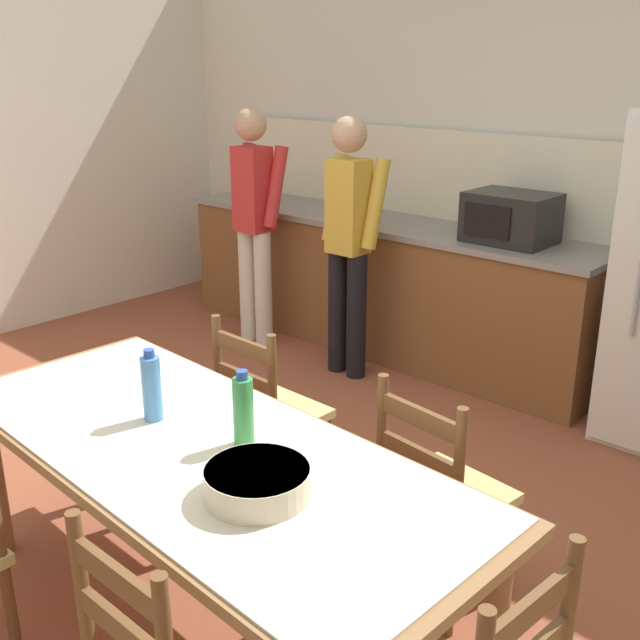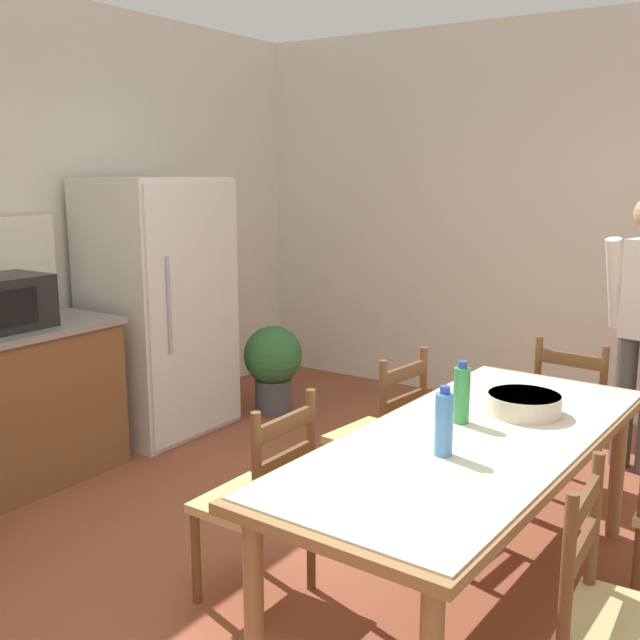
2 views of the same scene
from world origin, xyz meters
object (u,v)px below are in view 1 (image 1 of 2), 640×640
Objects in this scene: microwave at (511,218)px; bottle_near_centre at (152,387)px; dining_table at (200,464)px; person_at_sink at (254,215)px; person_at_counter at (349,235)px; chair_side_far_left at (268,414)px; serving_bowl at (257,480)px; chair_side_far_right at (439,495)px; bottle_off_centre at (243,411)px.

microwave reaches higher than bottle_near_centre.
person_at_sink is (-2.04, 2.18, 0.26)m from dining_table.
person_at_sink is at bearing -163.84° from microwave.
microwave is 0.99m from person_at_counter.
person_at_sink is at bearing 88.71° from person_at_counter.
person_at_sink is at bearing -40.73° from chair_side_far_left.
chair_side_far_right reaches higher than serving_bowl.
microwave is 1.85× the size of bottle_off_centre.
person_at_sink is (-1.59, 1.43, 0.50)m from chair_side_far_left.
bottle_off_centre is 0.84m from chair_side_far_right.
serving_bowl is (0.37, -0.08, 0.13)m from dining_table.
serving_bowl is 0.35× the size of chair_side_far_right.
person_at_sink reaches higher than chair_side_far_left.
serving_bowl is 0.19× the size of person_at_counter.
bottle_near_centre is at bearing 177.41° from dining_table.
dining_table is at bearing -2.59° from bottle_near_centre.
bottle_near_centre is 0.30× the size of chair_side_far_right.
microwave is 1.56× the size of serving_bowl.
bottle_near_centre is 0.30× the size of chair_side_far_left.
chair_side_far_left is 2.20m from person_at_sink.
person_at_counter reaches higher than dining_table.
person_at_sink reaches higher than chair_side_far_right.
microwave is 0.55× the size of chair_side_far_left.
dining_table is 3.00m from person_at_sink.
bottle_off_centre reaches higher than chair_side_far_right.
person_at_sink is (-2.56, 1.47, 0.50)m from chair_side_far_right.
dining_table is 2.41× the size of chair_side_far_left.
microwave is at bearing -58.03° from person_at_counter.
serving_bowl is at bearing 86.51° from chair_side_far_right.
microwave is 2.03m from chair_side_far_left.
bottle_near_centre is (0.05, -2.66, -0.20)m from microwave.
person_at_sink reaches higher than serving_bowl.
bottle_off_centre is 0.30× the size of chair_side_far_left.
microwave is 0.23× the size of dining_table.
microwave is at bearing 99.59° from bottle_off_centre.
dining_table is 2.41× the size of chair_side_far_right.
bottle_off_centre is at bearing -148.33° from person_at_counter.
chair_side_far_left is 1.65m from person_at_counter.
microwave reaches higher than bottle_off_centre.
chair_side_far_right is (0.52, 0.70, -0.24)m from dining_table.
bottle_off_centre is 0.16× the size of person_at_sink.
bottle_off_centre is 2.41m from person_at_counter.
bottle_near_centre is 0.65m from serving_bowl.
dining_table is at bearing -151.86° from person_at_counter.
chair_side_far_left is at bearing -153.50° from person_at_counter.
chair_side_far_left is at bearing 121.10° from dining_table.
person_at_sink is (-2.42, 2.26, 0.14)m from serving_bowl.
person_at_sink is at bearing 136.96° from serving_bowl.
chair_side_far_right is 2.27m from person_at_counter.
person_at_counter reaches higher than chair_side_far_right.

